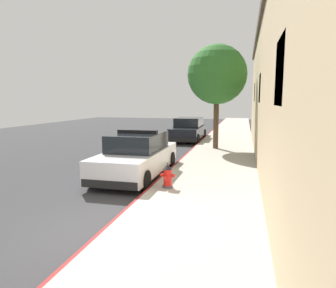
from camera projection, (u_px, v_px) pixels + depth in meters
ground_plane at (114, 151)px, 17.27m from camera, size 32.15×60.00×0.20m
sidewalk_pavement at (222, 152)px, 15.81m from camera, size 3.16×60.00×0.16m
curb_painted_edge at (191, 151)px, 16.20m from camera, size 0.08×60.00×0.16m
police_cruiser at (137, 156)px, 11.18m from camera, size 1.94×4.84×1.68m
parked_car_silver_ahead at (189, 130)px, 21.10m from camera, size 1.94×4.84×1.56m
fire_hydrant at (167, 176)px, 9.14m from camera, size 0.44×0.40×0.76m
street_tree at (217, 75)px, 16.15m from camera, size 3.11×3.11×5.47m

